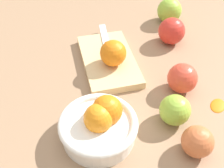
{
  "coord_description": "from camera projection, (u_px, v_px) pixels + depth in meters",
  "views": [
    {
      "loc": [
        -0.52,
        0.23,
        0.54
      ],
      "look_at": [
        -0.04,
        0.08,
        0.04
      ],
      "focal_mm": 45.4,
      "sensor_mm": 36.0,
      "label": 1
    }
  ],
  "objects": [
    {
      "name": "citrus_peel",
      "position": [
        218.0,
        105.0,
        0.71
      ],
      "size": [
        0.06,
        0.06,
        0.01
      ],
      "primitive_type": "ellipsoid",
      "rotation": [
        0.0,
        0.0,
        5.45
      ],
      "color": "orange",
      "rests_on": "ground_plane"
    },
    {
      "name": "apple_front_right_2",
      "position": [
        169.0,
        11.0,
        0.96
      ],
      "size": [
        0.08,
        0.08,
        0.08
      ],
      "primitive_type": "sphere",
      "color": "#8EB738",
      "rests_on": "ground_plane"
    },
    {
      "name": "bowl",
      "position": [
        100.0,
        125.0,
        0.62
      ],
      "size": [
        0.18,
        0.18,
        0.1
      ],
      "color": "white",
      "rests_on": "ground_plane"
    },
    {
      "name": "apple_front_left",
      "position": [
        175.0,
        110.0,
        0.66
      ],
      "size": [
        0.07,
        0.07,
        0.07
      ],
      "primitive_type": "sphere",
      "color": "#8EB738",
      "rests_on": "ground_plane"
    },
    {
      "name": "cutting_board",
      "position": [
        108.0,
        61.0,
        0.82
      ],
      "size": [
        0.25,
        0.16,
        0.02
      ],
      "primitive_type": "cube",
      "rotation": [
        0.0,
        0.0,
        -0.05
      ],
      "color": "#DBB77F",
      "rests_on": "ground_plane"
    },
    {
      "name": "apple_front_left_2",
      "position": [
        182.0,
        78.0,
        0.73
      ],
      "size": [
        0.08,
        0.08,
        0.08
      ],
      "primitive_type": "sphere",
      "color": "#D6422D",
      "rests_on": "ground_plane"
    },
    {
      "name": "orange_on_board",
      "position": [
        113.0,
        53.0,
        0.77
      ],
      "size": [
        0.07,
        0.07,
        0.07
      ],
      "primitive_type": "sphere",
      "color": "orange",
      "rests_on": "cutting_board"
    },
    {
      "name": "knife",
      "position": [
        106.0,
        42.0,
        0.86
      ],
      "size": [
        0.16,
        0.04,
        0.01
      ],
      "color": "silver",
      "rests_on": "cutting_board"
    },
    {
      "name": "apple_front_right",
      "position": [
        172.0,
        31.0,
        0.88
      ],
      "size": [
        0.08,
        0.08,
        0.08
      ],
      "primitive_type": "sphere",
      "color": "red",
      "rests_on": "ground_plane"
    },
    {
      "name": "apple_front_left_3",
      "position": [
        198.0,
        142.0,
        0.6
      ],
      "size": [
        0.07,
        0.07,
        0.07
      ],
      "primitive_type": "sphere",
      "color": "#CC6638",
      "rests_on": "ground_plane"
    },
    {
      "name": "ground_plane",
      "position": [
        137.0,
        79.0,
        0.78
      ],
      "size": [
        2.4,
        2.4,
        0.0
      ],
      "primitive_type": "plane",
      "color": "#997556"
    }
  ]
}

